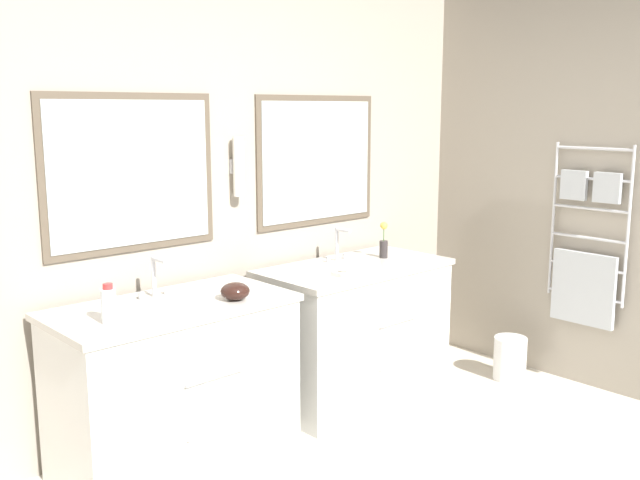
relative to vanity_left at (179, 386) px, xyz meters
The scene contains 11 objects.
wall_back 1.04m from the vanity_left, 50.40° to the left, with size 5.85×0.14×2.60m.
wall_right 2.73m from the vanity_left, 16.24° to the right, with size 0.13×4.00×2.60m.
vanity_left is the anchor object (origin of this frame).
vanity_right 1.24m from the vanity_left, ahead, with size 1.15×0.66×0.82m.
faucet_left 0.54m from the vanity_left, 90.00° to the left, with size 0.17×0.13×0.21m.
faucet_right 1.35m from the vanity_left, ahead, with size 0.17×0.13×0.21m.
toiletry_bottle 0.61m from the vanity_left, behind, with size 0.06×0.06×0.18m.
amenity_bowl 0.53m from the vanity_left, 24.19° to the right, with size 0.14×0.14×0.09m.
flower_vase 1.60m from the vanity_left, ahead, with size 0.05×0.05×0.22m.
soap_dish 1.09m from the vanity_left, ahead, with size 0.12×0.08×0.04m.
waste_bin 2.24m from the vanity_left, 11.73° to the right, with size 0.21×0.21×0.28m.
Camera 1 is at (-2.02, -1.22, 1.73)m, focal length 40.00 mm.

